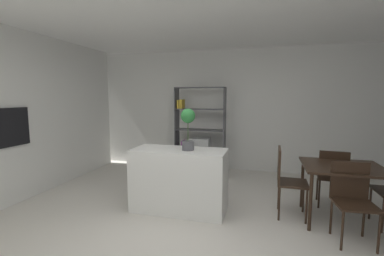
{
  "coord_description": "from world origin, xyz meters",
  "views": [
    {
      "loc": [
        0.88,
        -2.91,
        1.68
      ],
      "look_at": [
        -0.16,
        0.88,
        1.21
      ],
      "focal_mm": 24.58,
      "sensor_mm": 36.0,
      "label": 1
    }
  ],
  "objects_px": {
    "dining_table": "(343,172)",
    "dining_chair_far": "(332,174)",
    "dining_chair_island_side": "(285,176)",
    "kitchen_island": "(179,180)",
    "dining_chair_near": "(352,195)",
    "open_bookshelf": "(197,136)",
    "built_in_oven": "(11,127)",
    "potted_plant_on_island": "(188,125)"
  },
  "relations": [
    {
      "from": "dining_table",
      "to": "dining_chair_far",
      "type": "distance_m",
      "value": 0.49
    },
    {
      "from": "dining_chair_island_side",
      "to": "dining_chair_far",
      "type": "distance_m",
      "value": 0.84
    },
    {
      "from": "kitchen_island",
      "to": "dining_chair_island_side",
      "type": "distance_m",
      "value": 1.52
    },
    {
      "from": "kitchen_island",
      "to": "dining_chair_near",
      "type": "bearing_deg",
      "value": -6.14
    },
    {
      "from": "open_bookshelf",
      "to": "dining_chair_far",
      "type": "relative_size",
      "value": 2.12
    },
    {
      "from": "dining_chair_far",
      "to": "dining_chair_island_side",
      "type": "bearing_deg",
      "value": 38.93
    },
    {
      "from": "kitchen_island",
      "to": "dining_chair_island_side",
      "type": "bearing_deg",
      "value": 8.53
    },
    {
      "from": "built_in_oven",
      "to": "potted_plant_on_island",
      "type": "relative_size",
      "value": 1.0
    },
    {
      "from": "potted_plant_on_island",
      "to": "dining_chair_far",
      "type": "distance_m",
      "value": 2.3
    },
    {
      "from": "built_in_oven",
      "to": "dining_table",
      "type": "height_order",
      "value": "built_in_oven"
    },
    {
      "from": "potted_plant_on_island",
      "to": "dining_table",
      "type": "height_order",
      "value": "potted_plant_on_island"
    },
    {
      "from": "potted_plant_on_island",
      "to": "dining_table",
      "type": "bearing_deg",
      "value": 6.52
    },
    {
      "from": "built_in_oven",
      "to": "dining_chair_near",
      "type": "xyz_separation_m",
      "value": [
        4.74,
        0.24,
        -0.68
      ]
    },
    {
      "from": "built_in_oven",
      "to": "dining_chair_near",
      "type": "height_order",
      "value": "built_in_oven"
    },
    {
      "from": "dining_chair_far",
      "to": "dining_chair_near",
      "type": "distance_m",
      "value": 0.92
    },
    {
      "from": "kitchen_island",
      "to": "potted_plant_on_island",
      "type": "relative_size",
      "value": 2.3
    },
    {
      "from": "dining_chair_island_side",
      "to": "dining_chair_far",
      "type": "relative_size",
      "value": 1.09
    },
    {
      "from": "dining_chair_island_side",
      "to": "dining_chair_far",
      "type": "height_order",
      "value": "dining_chair_island_side"
    },
    {
      "from": "dining_chair_island_side",
      "to": "dining_chair_near",
      "type": "xyz_separation_m",
      "value": [
        0.7,
        -0.46,
        -0.03
      ]
    },
    {
      "from": "potted_plant_on_island",
      "to": "dining_chair_island_side",
      "type": "bearing_deg",
      "value": 10.0
    },
    {
      "from": "built_in_oven",
      "to": "kitchen_island",
      "type": "distance_m",
      "value": 2.69
    },
    {
      "from": "dining_chair_near",
      "to": "potted_plant_on_island",
      "type": "bearing_deg",
      "value": 168.57
    },
    {
      "from": "kitchen_island",
      "to": "potted_plant_on_island",
      "type": "height_order",
      "value": "potted_plant_on_island"
    },
    {
      "from": "kitchen_island",
      "to": "potted_plant_on_island",
      "type": "bearing_deg",
      "value": -6.06
    },
    {
      "from": "dining_table",
      "to": "dining_chair_island_side",
      "type": "bearing_deg",
      "value": 179.78
    },
    {
      "from": "kitchen_island",
      "to": "open_bookshelf",
      "type": "distance_m",
      "value": 2.14
    },
    {
      "from": "dining_chair_island_side",
      "to": "dining_table",
      "type": "bearing_deg",
      "value": -88.58
    },
    {
      "from": "potted_plant_on_island",
      "to": "open_bookshelf",
      "type": "bearing_deg",
      "value": 100.67
    },
    {
      "from": "open_bookshelf",
      "to": "dining_table",
      "type": "height_order",
      "value": "open_bookshelf"
    },
    {
      "from": "built_in_oven",
      "to": "kitchen_island",
      "type": "relative_size",
      "value": 0.44
    },
    {
      "from": "dining_chair_near",
      "to": "open_bookshelf",
      "type": "bearing_deg",
      "value": 131.23
    },
    {
      "from": "kitchen_island",
      "to": "open_bookshelf",
      "type": "xyz_separation_m",
      "value": [
        -0.26,
        2.09,
        0.34
      ]
    },
    {
      "from": "built_in_oven",
      "to": "potted_plant_on_island",
      "type": "bearing_deg",
      "value": 9.75
    },
    {
      "from": "dining_table",
      "to": "dining_chair_near",
      "type": "xyz_separation_m",
      "value": [
        -0.01,
        -0.46,
        -0.14
      ]
    },
    {
      "from": "dining_chair_island_side",
      "to": "dining_chair_near",
      "type": "distance_m",
      "value": 0.84
    },
    {
      "from": "potted_plant_on_island",
      "to": "dining_chair_island_side",
      "type": "height_order",
      "value": "potted_plant_on_island"
    },
    {
      "from": "built_in_oven",
      "to": "open_bookshelf",
      "type": "xyz_separation_m",
      "value": [
        2.28,
        2.57,
        -0.42
      ]
    },
    {
      "from": "potted_plant_on_island",
      "to": "dining_chair_near",
      "type": "bearing_deg",
      "value": -6.14
    },
    {
      "from": "potted_plant_on_island",
      "to": "built_in_oven",
      "type": "bearing_deg",
      "value": -170.25
    },
    {
      "from": "dining_chair_island_side",
      "to": "built_in_oven",
      "type": "bearing_deg",
      "value": 101.48
    },
    {
      "from": "built_in_oven",
      "to": "kitchen_island",
      "type": "height_order",
      "value": "built_in_oven"
    },
    {
      "from": "built_in_oven",
      "to": "open_bookshelf",
      "type": "distance_m",
      "value": 3.46
    }
  ]
}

